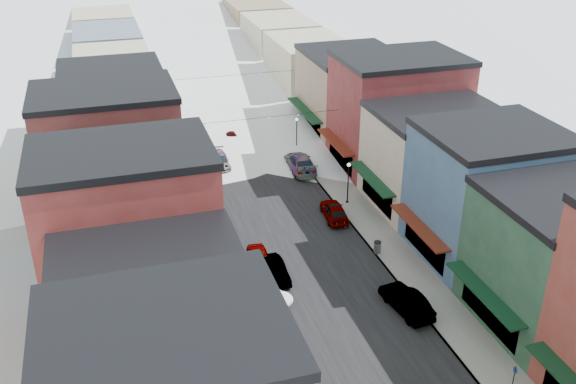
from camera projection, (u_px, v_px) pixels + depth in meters
road at (221, 112)px, 81.70m from camera, size 10.00×160.00×0.01m
sidewalk_left at (169, 117)px, 79.95m from camera, size 3.20×160.00×0.15m
sidewalk_right at (270, 107)px, 83.38m from camera, size 3.20×160.00×0.15m
curb_left at (181, 116)px, 80.36m from camera, size 0.10×160.00×0.15m
curb_right at (259, 108)px, 82.98m from camera, size 0.10×160.00×0.15m
bldg_l_cream at (154, 329)px, 35.49m from camera, size 11.30×8.20×9.50m
bldg_l_brick_near at (130, 237)px, 41.53m from camera, size 12.30×8.20×12.50m
bldg_l_grayblue at (131, 202)px, 49.72m from camera, size 11.30×9.20×9.00m
bldg_l_brick_far at (110, 149)px, 56.72m from camera, size 13.30×9.20×11.00m
bldg_l_tan at (115, 116)px, 65.76m from camera, size 11.30×11.20×10.00m
bldg_r_green at (562, 259)px, 41.92m from camera, size 11.30×9.20×9.50m
bldg_r_blue at (487, 193)px, 49.40m from camera, size 11.30×9.20×10.50m
bldg_r_cream at (435, 157)px, 57.57m from camera, size 12.30×9.20×9.00m
bldg_r_brick_far at (397, 111)px, 64.84m from camera, size 13.30×9.20×11.50m
bldg_r_tan at (351, 93)px, 73.59m from camera, size 11.30×11.20×9.50m
distant_blocks at (190, 41)px, 99.60m from camera, size 34.00×55.00×8.00m
overhead_cables at (241, 95)px, 68.23m from camera, size 16.40×15.04×0.04m
car_silver_sedan at (260, 260)px, 49.25m from camera, size 2.01×4.28×1.42m
car_dark_hatch at (275, 270)px, 48.13m from camera, size 1.52×4.07×1.33m
car_silver_wagon at (219, 161)px, 66.27m from camera, size 2.18×4.90×1.40m
car_green_sedan at (406, 301)px, 44.43m from camera, size 2.31×4.96×1.57m
car_gray_suv at (334, 211)px, 56.36m from camera, size 2.25×4.64×1.53m
car_black_sedan at (300, 162)px, 65.49m from camera, size 2.77×6.07×1.72m
car_lane_silver at (231, 139)px, 71.59m from camera, size 1.87×4.44×1.50m
car_lane_white at (223, 85)px, 89.31m from camera, size 3.40×6.30×1.68m
parking_sign at (514, 378)px, 36.91m from camera, size 0.09×0.27×2.04m
trash_can at (377, 247)px, 51.07m from camera, size 0.59×0.59×1.01m
streetlamp_near at (348, 178)px, 58.05m from camera, size 0.33×0.33×3.94m
streetlamp_far at (297, 130)px, 68.84m from camera, size 0.32×0.32×3.85m
snow_pile_mid at (278, 300)px, 45.15m from camera, size 2.23×2.57×0.94m
snow_pile_far at (204, 158)px, 67.47m from camera, size 2.18×2.54×0.92m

